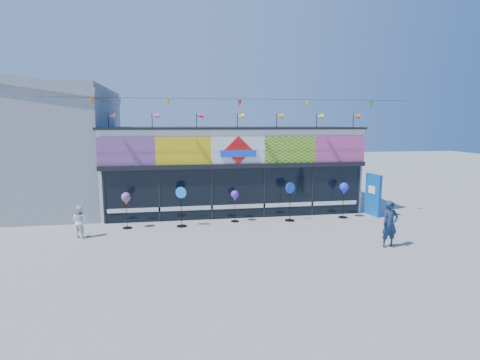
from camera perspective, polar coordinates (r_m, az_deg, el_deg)
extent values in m
plane|color=gray|center=(13.89, 2.00, -9.29)|extent=(80.00, 80.00, 0.00)
cube|color=silver|center=(19.27, -1.49, 1.84)|extent=(12.00, 5.00, 4.00)
cube|color=black|center=(16.90, -0.29, -2.03)|extent=(11.60, 0.12, 2.30)
cube|color=black|center=(16.67, -0.27, 2.17)|extent=(12.00, 0.30, 0.20)
cube|color=white|center=(16.99, -0.27, -4.04)|extent=(11.40, 0.10, 0.18)
cube|color=black|center=(19.14, -1.52, 7.94)|extent=(12.20, 5.20, 0.10)
cube|color=black|center=(16.98, -20.01, -2.50)|extent=(0.08, 0.14, 2.30)
cube|color=black|center=(16.71, -12.23, -2.35)|extent=(0.08, 0.14, 2.30)
cube|color=black|center=(16.74, -4.34, -2.16)|extent=(0.08, 0.14, 2.30)
cube|color=black|center=(17.12, 3.69, -1.91)|extent=(0.08, 0.14, 2.30)
cube|color=black|center=(17.77, 10.94, -1.66)|extent=(0.08, 0.14, 2.30)
cube|color=black|center=(18.69, 17.57, -1.41)|extent=(0.08, 0.14, 2.30)
cube|color=red|center=(16.56, -16.95, 4.19)|extent=(2.40, 0.08, 1.20)
cube|color=yellow|center=(16.42, -8.60, 4.43)|extent=(2.40, 0.08, 1.20)
cube|color=white|center=(16.63, -0.28, 4.57)|extent=(2.40, 0.08, 1.20)
cube|color=yellow|center=(17.17, 7.68, 4.62)|extent=(2.40, 0.08, 1.20)
cube|color=#CF4587|center=(18.02, 15.02, 4.59)|extent=(2.40, 0.08, 1.20)
cube|color=red|center=(16.57, -0.25, 4.56)|extent=(1.27, 0.06, 1.27)
cube|color=blue|center=(16.56, -0.24, 4.04)|extent=(1.60, 0.05, 0.30)
cube|color=purple|center=(16.84, -14.28, -3.18)|extent=(0.78, 0.03, 0.78)
cube|color=purple|center=(16.72, -10.30, -2.08)|extent=(0.92, 0.03, 0.92)
cube|color=#C7FF15|center=(16.70, -6.29, -1.17)|extent=(0.78, 0.03, 0.78)
cube|color=green|center=(16.87, -2.28, -2.37)|extent=(0.92, 0.03, 0.92)
cube|color=blue|center=(17.02, 1.65, -1.69)|extent=(0.78, 0.03, 0.78)
cube|color=green|center=(17.22, 5.49, -0.36)|extent=(0.92, 0.03, 0.92)
cube|color=red|center=(17.68, 9.15, -2.48)|extent=(0.78, 0.03, 0.78)
cube|color=#D24684|center=(18.01, 12.72, -1.06)|extent=(0.92, 0.03, 0.92)
cylinder|color=black|center=(16.86, -19.42, 8.40)|extent=(0.03, 0.03, 0.70)
cone|color=#E74D75|center=(16.84, -18.99, 9.27)|extent=(0.30, 0.22, 0.22)
cylinder|color=black|center=(16.64, -13.24, 8.66)|extent=(0.03, 0.03, 0.70)
cone|color=#ED4F6D|center=(16.64, -12.78, 9.54)|extent=(0.30, 0.22, 0.22)
cylinder|color=black|center=(16.63, -6.62, 8.83)|extent=(0.03, 0.03, 0.70)
cone|color=#D81441|center=(16.64, -6.15, 9.70)|extent=(0.30, 0.22, 0.22)
cylinder|color=black|center=(16.82, -0.41, 8.88)|extent=(0.03, 0.03, 0.70)
cone|color=yellow|center=(16.84, 0.07, 9.73)|extent=(0.30, 0.22, 0.22)
cylinder|color=black|center=(17.19, 5.60, 8.83)|extent=(0.03, 0.03, 0.70)
cone|color=gold|center=(17.23, 6.07, 9.66)|extent=(0.30, 0.22, 0.22)
cylinder|color=black|center=(17.78, 11.60, 8.69)|extent=(0.03, 0.03, 0.70)
cone|color=#FFF315|center=(17.83, 12.05, 9.48)|extent=(0.30, 0.22, 0.22)
cylinder|color=black|center=(18.49, 16.87, 8.49)|extent=(0.03, 0.03, 0.70)
cone|color=#F25A0C|center=(18.56, 17.30, 9.24)|extent=(0.30, 0.22, 0.22)
cylinder|color=black|center=(16.21, -0.04, 12.25)|extent=(16.00, 0.01, 0.01)
cone|color=orange|center=(16.33, -21.71, 11.00)|extent=(0.20, 0.20, 0.28)
cone|color=gold|center=(15.99, -10.94, 11.50)|extent=(0.20, 0.20, 0.28)
cone|color=red|center=(16.20, -0.04, 11.62)|extent=(0.20, 0.20, 0.28)
cone|color=#F7F014|center=(16.95, 10.22, 11.35)|extent=(0.20, 0.20, 0.28)
cone|color=#189C1D|center=(18.16, 19.33, 10.81)|extent=(0.20, 0.20, 0.28)
cube|color=#929597|center=(21.31, -29.69, 4.06)|extent=(8.00, 7.00, 6.00)
cube|color=#929597|center=(21.36, -30.32, 12.37)|extent=(8.18, 7.20, 1.54)
cube|color=#0B51A8|center=(18.52, 19.63, -2.14)|extent=(0.31, 0.99, 1.96)
cube|color=white|center=(18.44, 19.46, -1.40)|extent=(0.11, 0.44, 0.34)
cylinder|color=black|center=(16.19, -16.77, -7.00)|extent=(0.38, 0.38, 0.03)
cylinder|color=black|center=(16.04, -16.87, -4.82)|extent=(0.02, 0.02, 1.24)
sphere|color=#FF590D|center=(15.90, -16.97, -2.49)|extent=(0.38, 0.38, 0.38)
cone|color=#FF590D|center=(15.95, -16.93, -3.33)|extent=(0.19, 0.19, 0.17)
cylinder|color=black|center=(15.96, -8.86, -6.95)|extent=(0.43, 0.43, 0.03)
cylinder|color=black|center=(15.79, -8.92, -4.46)|extent=(0.03, 0.03, 1.39)
cylinder|color=#1B7BEA|center=(15.64, -8.98, -1.90)|extent=(0.45, 0.24, 0.47)
cylinder|color=black|center=(16.54, -0.78, -6.30)|extent=(0.35, 0.35, 0.03)
cylinder|color=black|center=(16.40, -0.78, -4.32)|extent=(0.02, 0.02, 1.15)
sphere|color=#5D27B8|center=(16.28, -0.79, -2.20)|extent=(0.35, 0.35, 0.35)
cone|color=#5D27B8|center=(16.32, -0.79, -2.96)|extent=(0.18, 0.18, 0.16)
cylinder|color=black|center=(16.82, 7.58, -6.11)|extent=(0.44, 0.44, 0.03)
cylinder|color=black|center=(16.65, 7.63, -3.69)|extent=(0.03, 0.03, 1.42)
cylinder|color=blue|center=(16.51, 7.68, -1.20)|extent=(0.46, 0.23, 0.48)
cylinder|color=black|center=(17.85, 15.39, -5.49)|extent=(0.41, 0.41, 0.03)
cylinder|color=black|center=(17.70, 15.48, -3.34)|extent=(0.02, 0.02, 1.34)
sphere|color=#1B2DED|center=(17.57, 15.57, -1.04)|extent=(0.41, 0.41, 0.41)
cone|color=#1B2DED|center=(17.62, 15.54, -1.87)|extent=(0.21, 0.21, 0.19)
imported|color=#162946|center=(14.02, 21.87, -6.26)|extent=(0.63, 0.45, 1.64)
imported|color=white|center=(15.42, -23.19, -5.81)|extent=(0.69, 0.60, 1.23)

